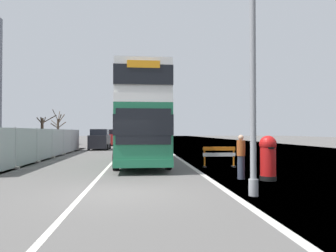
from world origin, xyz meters
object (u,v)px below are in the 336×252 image
object	(u,v)px
double_decker_bus	(141,118)
car_receding_far	(140,137)
lamppost_foreground	(253,58)
pedestrian_at_kerb	(241,157)
car_receding_mid	(107,138)
car_oncoming_near	(100,140)
red_pillar_postbox	(268,156)
roadworks_barrier	(219,154)

from	to	relation	value
double_decker_bus	car_receding_far	size ratio (longest dim) A/B	2.88
double_decker_bus	lamppost_foreground	xyz separation A→B (m)	(3.29, -10.17, 1.35)
double_decker_bus	pedestrian_at_kerb	bearing A→B (deg)	-60.03
car_receding_mid	pedestrian_at_kerb	xyz separation A→B (m)	(8.53, -31.95, -0.16)
double_decker_bus	car_oncoming_near	bearing A→B (deg)	106.13
lamppost_foreground	pedestrian_at_kerb	bearing A→B (deg)	78.14
car_receding_far	lamppost_foreground	bearing A→B (deg)	-85.58
lamppost_foreground	car_receding_far	size ratio (longest dim) A/B	2.20
lamppost_foreground	car_receding_far	distance (m)	43.34
pedestrian_at_kerb	red_pillar_postbox	bearing A→B (deg)	-22.80
lamppost_foreground	pedestrian_at_kerb	distance (m)	4.64
red_pillar_postbox	roadworks_barrier	distance (m)	4.74
lamppost_foreground	car_oncoming_near	size ratio (longest dim) A/B	2.00
lamppost_foreground	roadworks_barrier	world-z (taller)	lamppost_foreground
car_receding_mid	car_oncoming_near	bearing A→B (deg)	-88.93
double_decker_bus	car_receding_far	bearing A→B (deg)	90.07
double_decker_bus	car_oncoming_near	distance (m)	15.83
car_receding_mid	roadworks_barrier	bearing A→B (deg)	-72.53
double_decker_bus	car_receding_mid	world-z (taller)	double_decker_bus
car_receding_far	roadworks_barrier	bearing A→B (deg)	-83.26
lamppost_foreground	pedestrian_at_kerb	size ratio (longest dim) A/B	4.88
double_decker_bus	red_pillar_postbox	world-z (taller)	double_decker_bus
double_decker_bus	roadworks_barrier	xyz separation A→B (m)	(4.16, -2.63, -2.07)
lamppost_foreground	car_receding_mid	size ratio (longest dim) A/B	1.97
car_receding_mid	lamppost_foreground	bearing A→B (deg)	-77.44
roadworks_barrier	car_receding_far	world-z (taller)	car_receding_far
double_decker_bus	car_receding_far	xyz separation A→B (m)	(-0.04, 32.93, -1.78)
pedestrian_at_kerb	roadworks_barrier	bearing A→B (deg)	87.55
car_oncoming_near	car_receding_far	bearing A→B (deg)	76.34
car_receding_mid	car_receding_far	bearing A→B (deg)	60.16
car_oncoming_near	car_receding_mid	bearing A→B (deg)	91.07
lamppost_foreground	red_pillar_postbox	distance (m)	4.57
roadworks_barrier	car_oncoming_near	bearing A→B (deg)	115.68
lamppost_foreground	car_receding_far	bearing A→B (deg)	94.42
roadworks_barrier	pedestrian_at_kerb	xyz separation A→B (m)	(-0.18, -4.27, 0.21)
roadworks_barrier	lamppost_foreground	bearing A→B (deg)	-96.58
roadworks_barrier	car_oncoming_near	size ratio (longest dim) A/B	0.41
double_decker_bus	car_receding_mid	xyz separation A→B (m)	(-4.56, 25.06, -1.71)
lamppost_foreground	car_oncoming_near	world-z (taller)	lamppost_foreground
car_oncoming_near	car_receding_mid	xyz separation A→B (m)	(-0.18, 9.94, 0.02)
lamppost_foreground	red_pillar_postbox	size ratio (longest dim) A/B	4.95
red_pillar_postbox	car_oncoming_near	xyz separation A→B (m)	(-9.30, 22.41, 0.07)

